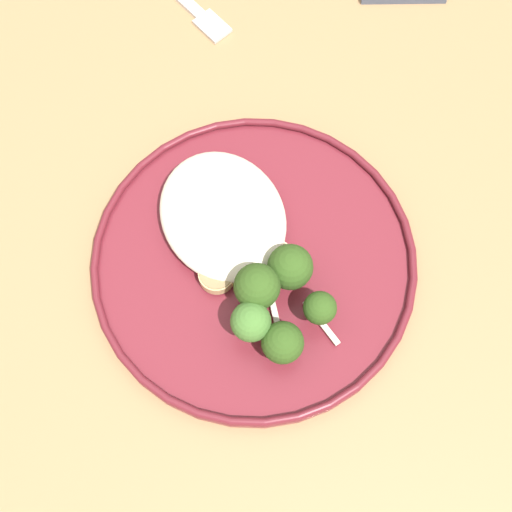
# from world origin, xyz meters

# --- Properties ---
(ground) EXTENTS (6.00, 6.00, 0.00)m
(ground) POSITION_xyz_m (0.00, 0.00, 0.00)
(ground) COLOR #47423D
(wooden_dining_table) EXTENTS (1.40, 1.00, 0.74)m
(wooden_dining_table) POSITION_xyz_m (0.00, 0.00, 0.66)
(wooden_dining_table) COLOR #9E754C
(wooden_dining_table) RESTS_ON ground
(dinner_plate) EXTENTS (0.29, 0.29, 0.02)m
(dinner_plate) POSITION_xyz_m (-0.02, -0.00, 0.75)
(dinner_plate) COLOR maroon
(dinner_plate) RESTS_ON wooden_dining_table
(noodle_bed) EXTENTS (0.13, 0.11, 0.03)m
(noodle_bed) POSITION_xyz_m (0.02, 0.01, 0.77)
(noodle_bed) COLOR beige
(noodle_bed) RESTS_ON dinner_plate
(seared_scallop_left_edge) EXTENTS (0.03, 0.03, 0.01)m
(seared_scallop_left_edge) POSITION_xyz_m (-0.02, 0.04, 0.76)
(seared_scallop_left_edge) COLOR #DBB77A
(seared_scallop_left_edge) RESTS_ON dinner_plate
(seared_scallop_large_seared) EXTENTS (0.03, 0.03, 0.01)m
(seared_scallop_large_seared) POSITION_xyz_m (-0.01, 0.01, 0.76)
(seared_scallop_large_seared) COLOR #DBB77A
(seared_scallop_large_seared) RESTS_ON dinner_plate
(seared_scallop_rear_pale) EXTENTS (0.02, 0.02, 0.02)m
(seared_scallop_rear_pale) POSITION_xyz_m (0.06, -0.02, 0.76)
(seared_scallop_rear_pale) COLOR #DBB77A
(seared_scallop_rear_pale) RESTS_ON dinner_plate
(seared_scallop_front_small) EXTENTS (0.03, 0.03, 0.01)m
(seared_scallop_front_small) POSITION_xyz_m (-0.03, -0.02, 0.76)
(seared_scallop_front_small) COLOR beige
(seared_scallop_front_small) RESTS_ON dinner_plate
(broccoli_floret_front_edge) EXTENTS (0.03, 0.03, 0.05)m
(broccoli_floret_front_edge) POSITION_xyz_m (-0.09, -0.03, 0.78)
(broccoli_floret_front_edge) COLOR #7A994C
(broccoli_floret_front_edge) RESTS_ON dinner_plate
(broccoli_floret_small_sprig) EXTENTS (0.04, 0.04, 0.05)m
(broccoli_floret_small_sprig) POSITION_xyz_m (-0.10, 0.01, 0.78)
(broccoli_floret_small_sprig) COLOR #89A356
(broccoli_floret_small_sprig) RESTS_ON dinner_plate
(broccoli_floret_center_pile) EXTENTS (0.04, 0.04, 0.06)m
(broccoli_floret_center_pile) POSITION_xyz_m (-0.06, 0.01, 0.79)
(broccoli_floret_center_pile) COLOR #89A356
(broccoli_floret_center_pile) RESTS_ON dinner_plate
(broccoli_floret_beside_noodles) EXTENTS (0.03, 0.03, 0.05)m
(broccoli_floret_beside_noodles) POSITION_xyz_m (-0.08, 0.03, 0.78)
(broccoli_floret_beside_noodles) COLOR #7A994C
(broccoli_floret_beside_noodles) RESTS_ON dinner_plate
(broccoli_floret_rear_charred) EXTENTS (0.04, 0.04, 0.05)m
(broccoli_floret_rear_charred) POSITION_xyz_m (-0.05, -0.02, 0.78)
(broccoli_floret_rear_charred) COLOR #89A356
(broccoli_floret_rear_charred) RESTS_ON dinner_plate
(onion_sliver_pale_crescent) EXTENTS (0.05, 0.02, 0.00)m
(onion_sliver_pale_crescent) POSITION_xyz_m (-0.08, 0.01, 0.75)
(onion_sliver_pale_crescent) COLOR silver
(onion_sliver_pale_crescent) RESTS_ON dinner_plate
(onion_sliver_long_sliver) EXTENTS (0.05, 0.01, 0.00)m
(onion_sliver_long_sliver) POSITION_xyz_m (-0.10, -0.03, 0.75)
(onion_sliver_long_sliver) COLOR silver
(onion_sliver_long_sliver) RESTS_ON dinner_plate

